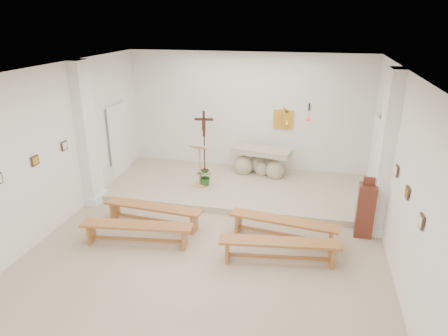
% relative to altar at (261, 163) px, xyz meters
% --- Properties ---
extents(ground, '(7.00, 10.00, 0.00)m').
position_rel_altar_xyz_m(ground, '(-0.51, -4.40, -0.48)').
color(ground, tan).
rests_on(ground, ground).
extents(wall_left, '(0.02, 10.00, 3.50)m').
position_rel_altar_xyz_m(wall_left, '(-4.00, -4.40, 1.27)').
color(wall_left, white).
rests_on(wall_left, ground).
extents(wall_right, '(0.02, 10.00, 3.50)m').
position_rel_altar_xyz_m(wall_right, '(2.98, -4.40, 1.27)').
color(wall_right, white).
rests_on(wall_right, ground).
extents(wall_back, '(7.00, 0.02, 3.50)m').
position_rel_altar_xyz_m(wall_back, '(-0.51, 0.59, 1.27)').
color(wall_back, white).
rests_on(wall_back, ground).
extents(ceiling, '(7.00, 10.00, 0.02)m').
position_rel_altar_xyz_m(ceiling, '(-0.51, -4.40, 3.01)').
color(ceiling, silver).
rests_on(ceiling, wall_back).
extents(sanctuary_platform, '(6.98, 3.00, 0.15)m').
position_rel_altar_xyz_m(sanctuary_platform, '(-0.51, -0.90, -0.40)').
color(sanctuary_platform, tan).
rests_on(sanctuary_platform, ground).
extents(pilaster_left, '(0.26, 0.55, 3.50)m').
position_rel_altar_xyz_m(pilaster_left, '(-3.88, -2.40, 1.27)').
color(pilaster_left, white).
rests_on(pilaster_left, ground).
extents(pilaster_right, '(0.26, 0.55, 3.50)m').
position_rel_altar_xyz_m(pilaster_right, '(2.86, -2.40, 1.27)').
color(pilaster_right, white).
rests_on(pilaster_right, ground).
extents(gold_wall_relief, '(0.55, 0.04, 0.55)m').
position_rel_altar_xyz_m(gold_wall_relief, '(0.54, 0.56, 1.17)').
color(gold_wall_relief, yellow).
rests_on(gold_wall_relief, wall_back).
extents(sanctuary_lamp, '(0.11, 0.36, 0.44)m').
position_rel_altar_xyz_m(sanctuary_lamp, '(1.24, 0.30, 1.33)').
color(sanctuary_lamp, black).
rests_on(sanctuary_lamp, wall_back).
extents(station_frame_left_mid, '(0.03, 0.20, 0.20)m').
position_rel_altar_xyz_m(station_frame_left_mid, '(-3.98, -4.20, 1.24)').
color(station_frame_left_mid, '#3C291A').
rests_on(station_frame_left_mid, wall_left).
extents(station_frame_left_rear, '(0.03, 0.20, 0.20)m').
position_rel_altar_xyz_m(station_frame_left_rear, '(-3.98, -3.20, 1.24)').
color(station_frame_left_rear, '#3C291A').
rests_on(station_frame_left_rear, wall_left).
extents(station_frame_right_front, '(0.03, 0.20, 0.20)m').
position_rel_altar_xyz_m(station_frame_right_front, '(2.96, -5.20, 1.24)').
color(station_frame_right_front, '#3C291A').
rests_on(station_frame_right_front, wall_right).
extents(station_frame_right_mid, '(0.03, 0.20, 0.20)m').
position_rel_altar_xyz_m(station_frame_right_mid, '(2.96, -4.20, 1.24)').
color(station_frame_right_mid, '#3C291A').
rests_on(station_frame_right_mid, wall_right).
extents(station_frame_right_rear, '(0.03, 0.20, 0.20)m').
position_rel_altar_xyz_m(station_frame_right_rear, '(2.96, -3.20, 1.24)').
color(station_frame_right_rear, '#3C291A').
rests_on(station_frame_right_rear, wall_right).
extents(radiator_left, '(0.10, 0.85, 0.52)m').
position_rel_altar_xyz_m(radiator_left, '(-3.94, -1.70, -0.21)').
color(radiator_left, silver).
rests_on(radiator_left, ground).
extents(radiator_right, '(0.10, 0.85, 0.52)m').
position_rel_altar_xyz_m(radiator_right, '(2.92, -1.70, -0.21)').
color(radiator_right, silver).
rests_on(radiator_right, ground).
extents(altar, '(1.73, 0.92, 0.85)m').
position_rel_altar_xyz_m(altar, '(0.00, 0.00, 0.00)').
color(altar, '#B8A58D').
rests_on(altar, sanctuary_platform).
extents(lectern, '(0.46, 0.40, 1.18)m').
position_rel_altar_xyz_m(lectern, '(-1.47, -1.17, 0.25)').
color(lectern, tan).
rests_on(lectern, sanctuary_platform).
extents(crucifix_stand, '(0.54, 0.24, 1.79)m').
position_rel_altar_xyz_m(crucifix_stand, '(-1.63, -0.12, 0.71)').
color(crucifix_stand, '#3B1B12').
rests_on(crucifix_stand, sanctuary_platform).
extents(potted_plant, '(0.45, 0.39, 0.49)m').
position_rel_altar_xyz_m(potted_plant, '(-1.32, -1.14, -0.08)').
color(potted_plant, '#265020').
rests_on(potted_plant, sanctuary_platform).
extents(donation_pedestal, '(0.38, 0.38, 1.34)m').
position_rel_altar_xyz_m(donation_pedestal, '(2.59, -2.66, 0.12)').
color(donation_pedestal, '#602B1B').
rests_on(donation_pedestal, ground).
extents(bench_left_front, '(2.29, 0.55, 0.48)m').
position_rel_altar_xyz_m(bench_left_front, '(-1.96, -3.24, -0.12)').
color(bench_left_front, '#A46F2F').
rests_on(bench_left_front, ground).
extents(bench_right_front, '(2.30, 0.67, 0.48)m').
position_rel_altar_xyz_m(bench_right_front, '(0.93, -3.24, -0.12)').
color(bench_right_front, '#A46F2F').
rests_on(bench_right_front, ground).
extents(bench_left_second, '(2.30, 0.64, 0.48)m').
position_rel_altar_xyz_m(bench_left_second, '(-1.96, -4.10, -0.12)').
color(bench_left_second, '#A46F2F').
rests_on(bench_left_second, ground).
extents(bench_right_second, '(2.30, 0.66, 0.48)m').
position_rel_altar_xyz_m(bench_right_second, '(0.93, -4.10, -0.12)').
color(bench_right_second, '#A46F2F').
rests_on(bench_right_second, ground).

